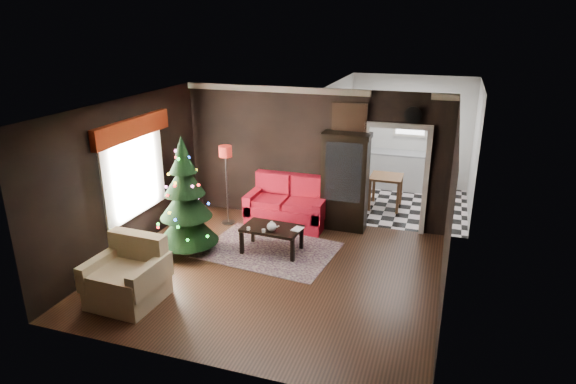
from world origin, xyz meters
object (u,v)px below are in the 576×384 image
(teapot, at_px, (272,227))
(kitchen_table, at_px, (385,192))
(curio_cabinet, at_px, (345,184))
(loveseat, at_px, (287,202))
(floor_lamp, at_px, (227,186))
(christmas_tree, at_px, (185,198))
(armchair, at_px, (126,274))
(wall_clock, at_px, (413,115))
(coffee_table, at_px, (272,239))

(teapot, bearing_deg, kitchen_table, 62.83)
(curio_cabinet, height_order, teapot, curio_cabinet)
(loveseat, distance_m, floor_lamp, 1.29)
(teapot, bearing_deg, curio_cabinet, 60.63)
(christmas_tree, height_order, armchair, christmas_tree)
(floor_lamp, relative_size, wall_clock, 5.25)
(kitchen_table, bearing_deg, loveseat, -137.49)
(armchair, bearing_deg, christmas_tree, 91.86)
(kitchen_table, bearing_deg, christmas_tree, -132.47)
(coffee_table, bearing_deg, kitchen_table, 60.52)
(teapot, bearing_deg, wall_clock, 41.00)
(curio_cabinet, xyz_separation_m, kitchen_table, (0.65, 1.43, -0.57))
(teapot, bearing_deg, loveseat, 97.70)
(loveseat, height_order, christmas_tree, christmas_tree)
(armchair, distance_m, wall_clock, 5.77)
(armchair, relative_size, wall_clock, 3.22)
(armchair, relative_size, coffee_table, 0.97)
(teapot, bearing_deg, coffee_table, 109.84)
(floor_lamp, xyz_separation_m, coffee_table, (1.35, -0.99, -0.58))
(floor_lamp, distance_m, coffee_table, 1.77)
(curio_cabinet, distance_m, wall_clock, 1.88)
(floor_lamp, xyz_separation_m, armchair, (-0.14, -3.28, -0.37))
(armchair, distance_m, teapot, 2.63)
(wall_clock, bearing_deg, christmas_tree, -149.47)
(christmas_tree, relative_size, armchair, 2.07)
(loveseat, xyz_separation_m, wall_clock, (2.35, 0.40, 1.88))
(christmas_tree, distance_m, armchair, 1.91)
(christmas_tree, distance_m, teapot, 1.63)
(loveseat, relative_size, wall_clock, 5.31)
(loveseat, bearing_deg, teapot, -82.30)
(coffee_table, distance_m, kitchen_table, 3.38)
(christmas_tree, bearing_deg, curio_cabinet, 38.74)
(curio_cabinet, height_order, coffee_table, curio_cabinet)
(curio_cabinet, xyz_separation_m, teapot, (-0.95, -1.69, -0.37))
(curio_cabinet, height_order, armchair, curio_cabinet)
(coffee_table, relative_size, wall_clock, 3.31)
(curio_cabinet, bearing_deg, loveseat, -169.17)
(floor_lamp, distance_m, kitchen_table, 3.62)
(christmas_tree, xyz_separation_m, kitchen_table, (3.13, 3.42, -0.68))
(loveseat, xyz_separation_m, teapot, (0.20, -1.47, 0.08))
(christmas_tree, xyz_separation_m, wall_clock, (3.68, 2.17, 1.33))
(teapot, bearing_deg, floor_lamp, 140.46)
(loveseat, distance_m, curio_cabinet, 1.25)
(christmas_tree, height_order, kitchen_table, christmas_tree)
(teapot, xyz_separation_m, kitchen_table, (1.60, 3.12, -0.21))
(christmas_tree, bearing_deg, loveseat, 53.06)
(teapot, bearing_deg, christmas_tree, -168.87)
(wall_clock, bearing_deg, coffee_table, -142.58)
(curio_cabinet, relative_size, coffee_table, 1.80)
(curio_cabinet, bearing_deg, floor_lamp, -167.46)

